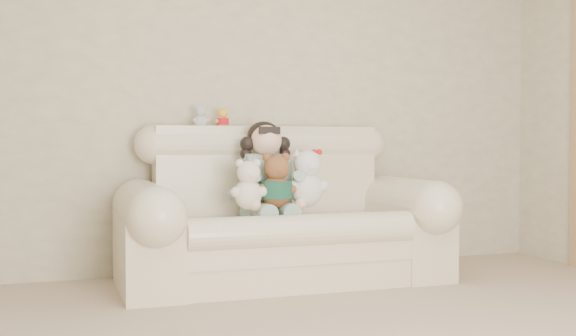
% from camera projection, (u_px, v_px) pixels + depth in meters
% --- Properties ---
extents(wall_back, '(4.50, 0.00, 4.50)m').
position_uv_depth(wall_back, '(260.00, 89.00, 4.90)').
color(wall_back, tan).
rests_on(wall_back, ground).
extents(sofa, '(2.10, 0.95, 1.03)m').
position_uv_depth(sofa, '(283.00, 203.00, 4.46)').
color(sofa, beige).
rests_on(sofa, floor).
extents(seated_child, '(0.45, 0.52, 0.65)m').
position_uv_depth(seated_child, '(266.00, 168.00, 4.49)').
color(seated_child, '#2A6B57').
rests_on(seated_child, sofa).
extents(brown_teddy, '(0.30, 0.25, 0.41)m').
position_uv_depth(brown_teddy, '(276.00, 175.00, 4.31)').
color(brown_teddy, brown).
rests_on(brown_teddy, sofa).
extents(white_cat, '(0.32, 0.27, 0.44)m').
position_uv_depth(white_cat, '(307.00, 172.00, 4.39)').
color(white_cat, white).
rests_on(white_cat, sofa).
extents(cream_teddy, '(0.28, 0.25, 0.37)m').
position_uv_depth(cream_teddy, '(248.00, 180.00, 4.22)').
color(cream_teddy, white).
rests_on(cream_teddy, sofa).
extents(yellow_mini_bear, '(0.13, 0.12, 0.17)m').
position_uv_depth(yellow_mini_bear, '(223.00, 116.00, 4.67)').
color(yellow_mini_bear, yellow).
rests_on(yellow_mini_bear, sofa).
extents(grey_mini_plush, '(0.12, 0.09, 0.18)m').
position_uv_depth(grey_mini_plush, '(201.00, 115.00, 4.63)').
color(grey_mini_plush, silver).
rests_on(grey_mini_plush, sofa).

